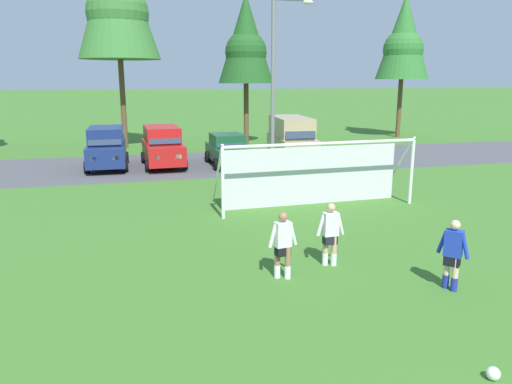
# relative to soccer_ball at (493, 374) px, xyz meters

# --- Properties ---
(ground_plane) EXTENTS (400.00, 400.00, 0.00)m
(ground_plane) POSITION_rel_soccer_ball_xyz_m (-2.35, 10.95, -0.11)
(ground_plane) COLOR #3D7028
(parking_lot_strip) EXTENTS (52.00, 8.40, 0.01)m
(parking_lot_strip) POSITION_rel_soccer_ball_xyz_m (-2.35, 21.20, -0.11)
(parking_lot_strip) COLOR #4C4C51
(parking_lot_strip) RESTS_ON ground
(soccer_ball) EXTENTS (0.22, 0.22, 0.22)m
(soccer_ball) POSITION_rel_soccer_ball_xyz_m (0.00, 0.00, 0.00)
(soccer_ball) COLOR white
(soccer_ball) RESTS_ON ground
(soccer_goal) EXTENTS (7.48, 2.17, 2.57)m
(soccer_goal) POSITION_rel_soccer_ball_xyz_m (1.20, 10.98, 1.18)
(soccer_goal) COLOR white
(soccer_goal) RESTS_ON ground
(player_striker_near) EXTENTS (0.74, 0.25, 1.64)m
(player_striker_near) POSITION_rel_soccer_ball_xyz_m (-0.60, 5.20, 0.71)
(player_striker_near) COLOR tan
(player_striker_near) RESTS_ON ground
(player_defender_far) EXTENTS (0.75, 0.31, 1.64)m
(player_defender_far) POSITION_rel_soccer_ball_xyz_m (-2.02, 4.72, 0.71)
(player_defender_far) COLOR #936B4C
(player_defender_far) RESTS_ON ground
(player_winger_left) EXTENTS (0.50, 0.65, 1.64)m
(player_winger_left) POSITION_rel_soccer_ball_xyz_m (1.47, 3.14, 0.71)
(player_winger_left) COLOR beige
(player_winger_left) RESTS_ON ground
(parked_car_slot_far_left) EXTENTS (2.18, 4.62, 2.16)m
(parked_car_slot_far_left) POSITION_rel_soccer_ball_xyz_m (-6.59, 21.12, 1.00)
(parked_car_slot_far_left) COLOR navy
(parked_car_slot_far_left) RESTS_ON ground
(parked_car_slot_left) EXTENTS (2.27, 4.67, 2.16)m
(parked_car_slot_left) POSITION_rel_soccer_ball_xyz_m (-3.69, 20.83, 1.00)
(parked_car_slot_left) COLOR red
(parked_car_slot_left) RESTS_ON ground
(parked_car_slot_center_left) EXTENTS (2.09, 4.23, 1.72)m
(parked_car_slot_center_left) POSITION_rel_soccer_ball_xyz_m (-0.22, 20.24, 0.77)
(parked_car_slot_center_left) COLOR #194C2D
(parked_car_slot_center_left) RESTS_ON ground
(parked_car_slot_center) EXTENTS (2.48, 4.94, 2.52)m
(parked_car_slot_center) POSITION_rel_soccer_ball_xyz_m (3.66, 20.86, 1.23)
(parked_car_slot_center) COLOR tan
(parked_car_slot_center) RESTS_ON ground
(tree_center_back) EXTENTS (3.91, 3.91, 10.42)m
(tree_center_back) POSITION_rel_soccer_ball_xyz_m (2.88, 28.78, 7.05)
(tree_center_back) COLOR brown
(tree_center_back) RESTS_ON ground
(tree_mid_right) EXTENTS (4.15, 4.15, 11.06)m
(tree_mid_right) POSITION_rel_soccer_ball_xyz_m (15.86, 29.82, 7.49)
(tree_mid_right) COLOR brown
(tree_mid_right) RESTS_ON ground
(street_lamp) EXTENTS (2.00, 0.32, 8.15)m
(street_lamp) POSITION_rel_soccer_ball_xyz_m (1.20, 15.88, 4.11)
(street_lamp) COLOR slate
(street_lamp) RESTS_ON ground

